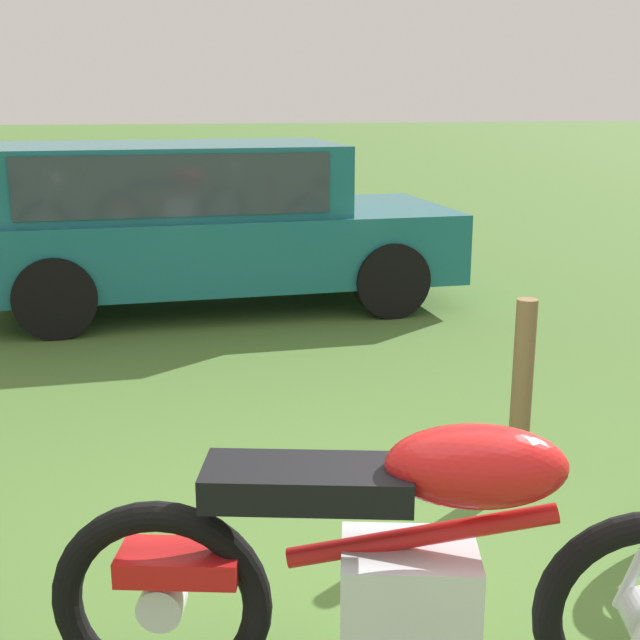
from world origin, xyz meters
name	(u,v)px	position (x,y,z in m)	size (l,w,h in m)	color
motorcycle_red	(411,568)	(0.06, -0.29, 0.48)	(2.07, 0.81, 1.02)	black
car_teal	(194,213)	(-0.26, 5.08, 0.83)	(4.19, 2.00, 1.43)	#19606B
fence_post_wooden	(522,392)	(1.05, 1.13, 0.46)	(0.10, 0.10, 0.91)	brown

